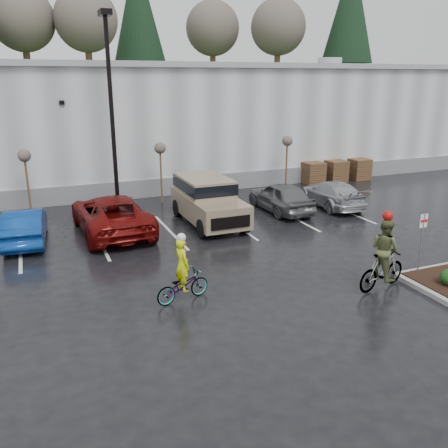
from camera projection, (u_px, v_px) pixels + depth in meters
name	position (u px, v px, depth m)	size (l,w,h in m)	color
ground	(324.00, 298.00, 14.33)	(120.00, 120.00, 0.00)	black
warehouse	(147.00, 119.00, 32.67)	(60.50, 15.50, 7.20)	#A2A4A6
wooded_ridge	(99.00, 109.00, 53.19)	(80.00, 25.00, 6.00)	#2B3F1A
lamppost	(110.00, 93.00, 21.79)	(0.50, 1.00, 9.22)	black
sapling_west	(25.00, 159.00, 22.10)	(0.60, 0.60, 3.20)	brown
sapling_mid	(160.00, 151.00, 24.46)	(0.60, 0.60, 3.20)	brown
sapling_east	(287.00, 144.00, 27.18)	(0.60, 0.60, 3.20)	brown
pallet_stack_a	(313.00, 173.00, 29.58)	(1.20, 1.20, 1.35)	brown
pallet_stack_b	(336.00, 171.00, 30.20)	(1.20, 1.20, 1.35)	brown
pallet_stack_c	(359.00, 169.00, 30.85)	(1.20, 1.20, 1.35)	brown
fire_lane_sign	(422.00, 237.00, 15.47)	(0.30, 0.05, 2.20)	gray
car_blue	(25.00, 225.00, 19.00)	(1.48, 4.25, 1.40)	navy
car_red	(111.00, 214.00, 20.17)	(2.70, 5.87, 1.63)	#650A09
suv_tan	(209.00, 202.00, 21.35)	(2.20, 5.10, 2.06)	gray
car_grey	(281.00, 197.00, 23.41)	(1.75, 4.36, 1.49)	slate
car_far_silver	(332.00, 194.00, 24.35)	(1.85, 4.55, 1.32)	#B0B4B8
cyclist_hivis	(182.00, 280.00, 14.01)	(1.84, 1.01, 2.11)	#3F3F44
cyclist_olive	(383.00, 261.00, 14.74)	(2.04, 1.02, 2.55)	#3F3F44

